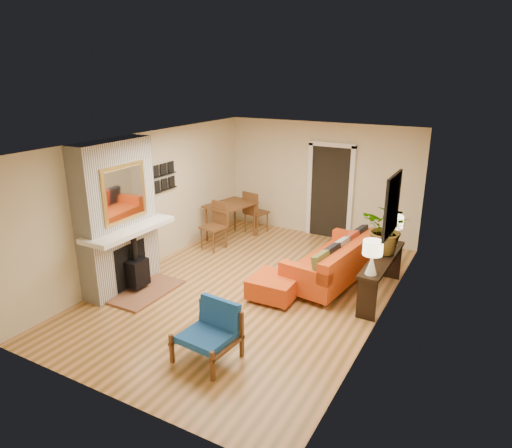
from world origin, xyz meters
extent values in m
plane|color=tan|center=(0.00, 0.00, 0.00)|extent=(6.50, 6.50, 0.00)
plane|color=white|center=(0.00, 0.00, 2.60)|extent=(6.50, 6.50, 0.00)
plane|color=beige|center=(0.00, 3.25, 1.30)|extent=(4.50, 0.00, 4.50)
plane|color=beige|center=(0.00, -3.25, 1.30)|extent=(4.50, 0.00, 4.50)
plane|color=beige|center=(-2.25, 0.00, 1.30)|extent=(0.00, 6.50, 6.50)
plane|color=beige|center=(2.25, 0.00, 1.30)|extent=(0.00, 6.50, 6.50)
cube|color=black|center=(0.25, 3.22, 1.05)|extent=(0.88, 0.06, 2.10)
cube|color=white|center=(-0.24, 3.21, 1.05)|extent=(0.10, 0.08, 2.18)
cube|color=white|center=(0.74, 3.21, 1.05)|extent=(0.10, 0.08, 2.18)
cube|color=white|center=(0.25, 3.21, 2.13)|extent=(1.08, 0.08, 0.10)
cube|color=black|center=(2.22, 0.40, 1.75)|extent=(0.04, 0.85, 0.95)
cube|color=slate|center=(2.19, 0.40, 1.75)|extent=(0.01, 0.70, 0.80)
cube|color=black|center=(-2.21, 0.35, 1.42)|extent=(0.06, 0.95, 0.02)
cube|color=black|center=(-2.21, 0.35, 1.72)|extent=(0.06, 0.95, 0.02)
cube|color=white|center=(-2.04, -1.00, 1.86)|extent=(0.42, 1.50, 1.48)
cube|color=white|center=(-2.04, -1.00, 0.56)|extent=(0.42, 1.50, 1.12)
cube|color=white|center=(-1.79, -1.00, 1.12)|extent=(0.60, 1.68, 0.08)
cube|color=black|center=(-1.83, -1.00, 0.45)|extent=(0.03, 0.72, 0.78)
cube|color=brown|center=(-1.53, -1.00, 0.02)|extent=(0.75, 1.30, 0.04)
cube|color=black|center=(-1.71, -1.00, 0.34)|extent=(0.30, 0.36, 0.48)
cylinder|color=black|center=(-1.71, -1.00, 0.78)|extent=(0.10, 0.10, 0.40)
cube|color=gold|center=(-1.82, -1.00, 1.75)|extent=(0.04, 0.95, 0.95)
cube|color=silver|center=(-1.80, -1.00, 1.75)|extent=(0.01, 0.82, 0.82)
cylinder|color=silver|center=(0.65, 0.10, 0.05)|extent=(0.05, 0.05, 0.10)
cylinder|color=silver|center=(1.37, 0.02, 0.05)|extent=(0.05, 0.05, 0.10)
cylinder|color=silver|center=(0.89, 2.02, 0.05)|extent=(0.05, 0.05, 0.10)
cylinder|color=silver|center=(1.61, 1.93, 0.05)|extent=(0.05, 0.05, 0.10)
cube|color=red|center=(1.13, 1.02, 0.26)|extent=(1.20, 2.28, 0.31)
cube|color=red|center=(1.49, 0.97, 0.60)|extent=(0.47, 2.19, 0.36)
cube|color=red|center=(1.01, 0.03, 0.52)|extent=(0.95, 0.30, 0.21)
cube|color=red|center=(1.25, 2.01, 0.52)|extent=(0.95, 0.30, 0.21)
cube|color=brown|center=(1.24, 0.17, 0.64)|extent=(0.26, 0.44, 0.43)
cube|color=black|center=(1.30, 0.58, 0.64)|extent=(0.26, 0.44, 0.43)
cube|color=#9F9E9A|center=(1.35, 0.99, 0.64)|extent=(0.26, 0.44, 0.43)
cube|color=#A1331D|center=(1.39, 1.35, 0.64)|extent=(0.26, 0.44, 0.43)
cube|color=black|center=(1.44, 1.76, 0.64)|extent=(0.26, 0.44, 0.43)
cylinder|color=silver|center=(0.22, -0.42, 0.03)|extent=(0.04, 0.04, 0.06)
cylinder|color=silver|center=(0.84, -0.41, 0.03)|extent=(0.04, 0.04, 0.06)
cylinder|color=silver|center=(0.20, 0.19, 0.03)|extent=(0.04, 0.04, 0.06)
cylinder|color=silver|center=(0.82, 0.21, 0.03)|extent=(0.04, 0.04, 0.06)
cube|color=red|center=(0.52, -0.11, 0.22)|extent=(0.78, 0.78, 0.32)
cube|color=brown|center=(0.17, -2.05, 0.28)|extent=(0.11, 0.71, 0.05)
cube|color=brown|center=(0.15, -2.36, 0.21)|extent=(0.05, 0.05, 0.42)
cube|color=brown|center=(0.20, -1.74, 0.33)|extent=(0.05, 0.05, 0.66)
cube|color=brown|center=(0.85, -2.11, 0.28)|extent=(0.11, 0.71, 0.05)
cube|color=brown|center=(0.83, -2.42, 0.21)|extent=(0.05, 0.05, 0.42)
cube|color=brown|center=(0.88, -1.80, 0.33)|extent=(0.05, 0.05, 0.66)
cube|color=#1E63B5|center=(0.51, -2.08, 0.34)|extent=(0.67, 0.64, 0.09)
cube|color=#1E63B5|center=(0.54, -1.80, 0.57)|extent=(0.64, 0.21, 0.39)
cube|color=brown|center=(-1.65, 2.01, 0.81)|extent=(0.97, 1.22, 0.04)
cylinder|color=brown|center=(-2.04, 1.61, 0.39)|extent=(0.06, 0.06, 0.78)
cylinder|color=brown|center=(-1.45, 1.49, 0.39)|extent=(0.06, 0.06, 0.78)
cylinder|color=brown|center=(-1.85, 2.53, 0.39)|extent=(0.06, 0.06, 0.78)
cylinder|color=brown|center=(-1.26, 2.40, 0.39)|extent=(0.06, 0.06, 0.78)
cube|color=brown|center=(-1.63, 1.28, 0.49)|extent=(0.54, 0.54, 0.04)
cube|color=brown|center=(-1.59, 1.50, 0.76)|extent=(0.46, 0.14, 0.50)
cylinder|color=brown|center=(-1.85, 1.14, 0.24)|extent=(0.04, 0.04, 0.48)
cylinder|color=brown|center=(-1.49, 1.06, 0.24)|extent=(0.04, 0.04, 0.48)
cylinder|color=brown|center=(-1.78, 1.50, 0.24)|extent=(0.04, 0.04, 0.48)
cylinder|color=brown|center=(-1.42, 1.43, 0.24)|extent=(0.04, 0.04, 0.48)
cube|color=brown|center=(-1.35, 2.67, 0.49)|extent=(0.54, 0.54, 0.04)
cube|color=brown|center=(-1.39, 2.45, 0.76)|extent=(0.46, 0.14, 0.50)
cylinder|color=brown|center=(-1.56, 2.52, 0.24)|extent=(0.04, 0.04, 0.48)
cylinder|color=brown|center=(-1.20, 2.45, 0.24)|extent=(0.04, 0.04, 0.48)
cylinder|color=brown|center=(-1.49, 2.89, 0.24)|extent=(0.04, 0.04, 0.48)
cylinder|color=brown|center=(-1.13, 2.81, 0.24)|extent=(0.04, 0.04, 0.48)
cube|color=black|center=(2.07, 0.80, 0.70)|extent=(0.34, 1.85, 0.05)
cube|color=black|center=(2.07, -0.05, 0.34)|extent=(0.30, 0.04, 0.68)
cube|color=black|center=(2.07, 1.65, 0.34)|extent=(0.30, 0.04, 0.68)
cone|color=white|center=(2.07, 0.06, 0.88)|extent=(0.18, 0.18, 0.30)
cylinder|color=white|center=(2.07, 0.06, 1.05)|extent=(0.03, 0.03, 0.06)
cylinder|color=#FFEABF|center=(2.07, 0.06, 1.16)|extent=(0.30, 0.30, 0.22)
cone|color=white|center=(2.07, 1.47, 0.88)|extent=(0.18, 0.18, 0.30)
cylinder|color=white|center=(2.07, 1.47, 1.05)|extent=(0.03, 0.03, 0.06)
cylinder|color=#FFEABF|center=(2.07, 1.47, 1.16)|extent=(0.30, 0.30, 0.22)
imported|color=#1E5919|center=(2.06, 1.02, 1.16)|extent=(0.90, 0.82, 0.88)
camera|label=1|loc=(3.59, -6.33, 3.67)|focal=32.00mm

